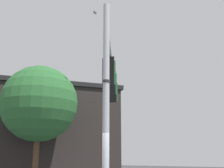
{
  "coord_description": "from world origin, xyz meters",
  "views": [
    {
      "loc": [
        3.9,
        -7.39,
        1.87
      ],
      "look_at": [
        -1.77,
        3.97,
        5.17
      ],
      "focal_mm": 43.7,
      "sensor_mm": 36.0,
      "label": 1
    }
  ],
  "objects": [
    {
      "name": "traffic_light_mid_outer",
      "position": [
        -2.52,
        5.66,
        5.2
      ],
      "size": [
        0.54,
        0.49,
        1.31
      ],
      "color": "black"
    },
    {
      "name": "traffic_light_nearest_pole",
      "position": [
        -1.02,
        2.3,
        5.2
      ],
      "size": [
        0.54,
        0.49,
        1.31
      ],
      "color": "black"
    },
    {
      "name": "bird_flying",
      "position": [
        -2.94,
        4.22,
        9.42
      ],
      "size": [
        0.25,
        0.32,
        0.08
      ],
      "color": "gray"
    },
    {
      "name": "tree_by_storefront",
      "position": [
        -6.54,
        4.33,
        4.67
      ],
      "size": [
        4.29,
        4.29,
        6.82
      ],
      "color": "#4C3823",
      "rests_on": "ground"
    },
    {
      "name": "traffic_light_mid_inner",
      "position": [
        -1.77,
        3.98,
        5.2
      ],
      "size": [
        0.54,
        0.49,
        1.31
      ],
      "color": "black"
    },
    {
      "name": "storefront_building",
      "position": [
        -9.13,
        9.0,
        3.32
      ],
      "size": [
        10.94,
        10.95,
        6.61
      ],
      "color": "#282321",
      "rests_on": "ground"
    },
    {
      "name": "mast_arm",
      "position": [
        -1.47,
        3.3,
        5.97
      ],
      "size": [
        3.08,
        6.66,
        0.15
      ],
      "primitive_type": "cylinder",
      "rotation": [
        0.0,
        1.57,
        1.99
      ],
      "color": "#ADB2B7"
    },
    {
      "name": "signal_pole",
      "position": [
        0.0,
        0.0,
        3.43
      ],
      "size": [
        0.21,
        0.21,
        6.85
      ],
      "primitive_type": "cylinder",
      "color": "#ADB2B7",
      "rests_on": "ground"
    },
    {
      "name": "street_name_sign",
      "position": [
        -0.14,
        0.31,
        4.12
      ],
      "size": [
        0.58,
        1.12,
        0.22
      ],
      "color": "#147238"
    }
  ]
}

